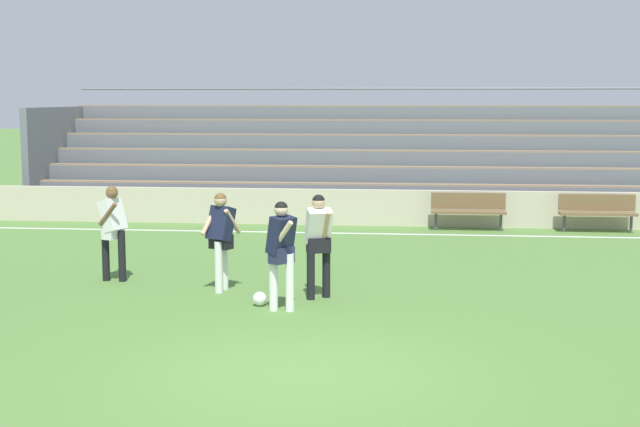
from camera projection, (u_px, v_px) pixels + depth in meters
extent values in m
plane|color=#517A38|center=(299.00, 373.00, 10.39)|extent=(160.00, 160.00, 0.00)
cube|color=white|center=(357.00, 233.00, 21.11)|extent=(44.00, 0.12, 0.01)
cube|color=beige|center=(361.00, 207.00, 22.41)|extent=(48.00, 0.16, 0.91)
cube|color=#897051|center=(460.00, 204.00, 23.46)|extent=(23.83, 0.36, 0.08)
cube|color=slate|center=(460.00, 213.00, 23.29)|extent=(23.83, 0.04, 0.42)
cube|color=#897051|center=(459.00, 186.00, 24.10)|extent=(23.83, 0.36, 0.08)
cube|color=slate|center=(459.00, 194.00, 23.93)|extent=(23.83, 0.04, 0.42)
cube|color=#897051|center=(458.00, 168.00, 24.75)|extent=(23.83, 0.36, 0.08)
cube|color=slate|center=(458.00, 176.00, 24.58)|extent=(23.83, 0.04, 0.42)
cube|color=#897051|center=(457.00, 152.00, 25.39)|extent=(23.83, 0.36, 0.08)
cube|color=slate|center=(457.00, 159.00, 25.22)|extent=(23.83, 0.04, 0.42)
cube|color=#897051|center=(456.00, 136.00, 26.04)|extent=(23.83, 0.36, 0.08)
cube|color=slate|center=(456.00, 143.00, 25.87)|extent=(23.83, 0.04, 0.42)
cube|color=#897051|center=(455.00, 121.00, 26.68)|extent=(23.83, 0.36, 0.08)
cube|color=slate|center=(455.00, 128.00, 26.51)|extent=(23.83, 0.04, 0.42)
cube|color=#897051|center=(454.00, 107.00, 27.32)|extent=(23.83, 0.36, 0.08)
cube|color=slate|center=(455.00, 114.00, 27.15)|extent=(23.83, 0.04, 0.42)
cube|color=slate|center=(58.00, 156.00, 26.64)|extent=(0.20, 4.60, 2.93)
cylinder|color=slate|center=(454.00, 89.00, 27.50)|extent=(23.83, 0.06, 0.06)
cube|color=brown|center=(468.00, 212.00, 21.54)|extent=(1.80, 0.40, 0.06)
cube|color=brown|center=(468.00, 201.00, 21.69)|extent=(1.80, 0.05, 0.40)
cylinder|color=#47474C|center=(436.00, 221.00, 21.65)|extent=(0.07, 0.07, 0.45)
cylinder|color=#47474C|center=(501.00, 222.00, 21.49)|extent=(0.07, 0.07, 0.45)
cube|color=brown|center=(598.00, 214.00, 21.22)|extent=(1.80, 0.40, 0.06)
cube|color=brown|center=(597.00, 202.00, 21.37)|extent=(1.80, 0.05, 0.40)
cylinder|color=#47474C|center=(564.00, 223.00, 21.33)|extent=(0.07, 0.07, 0.45)
cylinder|color=#47474C|center=(631.00, 224.00, 21.17)|extent=(0.07, 0.07, 0.45)
cylinder|color=black|center=(326.00, 270.00, 14.30)|extent=(0.13, 0.13, 0.89)
cylinder|color=black|center=(311.00, 272.00, 14.14)|extent=(0.13, 0.13, 0.89)
cube|color=black|center=(319.00, 245.00, 14.17)|extent=(0.41, 0.33, 0.24)
cube|color=white|center=(319.00, 226.00, 14.13)|extent=(0.50, 0.51, 0.60)
cylinder|color=#D6A884|center=(326.00, 225.00, 13.97)|extent=(0.19, 0.34, 0.48)
cylinder|color=#D6A884|center=(311.00, 223.00, 14.28)|extent=(0.19, 0.34, 0.48)
sphere|color=#D6A884|center=(319.00, 202.00, 14.08)|extent=(0.21, 0.21, 0.21)
sphere|color=black|center=(319.00, 201.00, 14.08)|extent=(0.20, 0.20, 0.20)
cylinder|color=white|center=(290.00, 282.00, 13.37)|extent=(0.13, 0.13, 0.88)
cylinder|color=white|center=(273.00, 282.00, 13.40)|extent=(0.13, 0.13, 0.88)
cube|color=#232847|center=(281.00, 255.00, 13.33)|extent=(0.39, 0.42, 0.24)
cube|color=#191E38|center=(281.00, 235.00, 13.30)|extent=(0.48, 0.49, 0.59)
cylinder|color=beige|center=(283.00, 235.00, 13.10)|extent=(0.37, 0.29, 0.45)
cylinder|color=beige|center=(280.00, 231.00, 13.48)|extent=(0.37, 0.29, 0.45)
sphere|color=beige|center=(281.00, 210.00, 13.25)|extent=(0.21, 0.21, 0.21)
sphere|color=black|center=(281.00, 208.00, 13.24)|extent=(0.20, 0.20, 0.20)
cylinder|color=white|center=(219.00, 267.00, 14.64)|extent=(0.13, 0.13, 0.86)
cylinder|color=white|center=(224.00, 264.00, 14.88)|extent=(0.13, 0.13, 0.86)
cube|color=black|center=(221.00, 241.00, 14.71)|extent=(0.42, 0.36, 0.24)
cube|color=#191E38|center=(221.00, 224.00, 14.67)|extent=(0.51, 0.50, 0.60)
cylinder|color=#D6A884|center=(209.00, 221.00, 14.67)|extent=(0.25, 0.38, 0.45)
cylinder|color=#D6A884|center=(233.00, 221.00, 14.66)|extent=(0.25, 0.38, 0.45)
sphere|color=#D6A884|center=(220.00, 200.00, 14.62)|extent=(0.21, 0.21, 0.21)
sphere|color=brown|center=(220.00, 199.00, 14.62)|extent=(0.20, 0.20, 0.20)
cylinder|color=black|center=(106.00, 256.00, 15.61)|extent=(0.13, 0.13, 0.89)
cylinder|color=black|center=(122.00, 256.00, 15.55)|extent=(0.13, 0.13, 0.89)
cube|color=white|center=(113.00, 232.00, 15.53)|extent=(0.34, 0.42, 0.24)
cube|color=white|center=(113.00, 215.00, 15.49)|extent=(0.49, 0.49, 0.60)
cylinder|color=brown|center=(117.00, 211.00, 15.68)|extent=(0.41, 0.23, 0.43)
cylinder|color=brown|center=(108.00, 214.00, 15.29)|extent=(0.41, 0.23, 0.43)
sphere|color=brown|center=(112.00, 193.00, 15.44)|extent=(0.21, 0.21, 0.21)
sphere|color=brown|center=(112.00, 192.00, 15.44)|extent=(0.20, 0.20, 0.20)
sphere|color=white|center=(260.00, 299.00, 13.75)|extent=(0.22, 0.22, 0.22)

